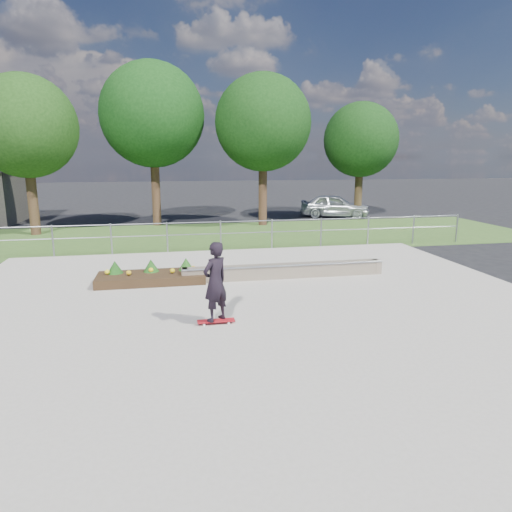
{
  "coord_description": "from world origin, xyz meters",
  "views": [
    {
      "loc": [
        -1.95,
        -9.54,
        3.55
      ],
      "look_at": [
        0.2,
        1.5,
        1.1
      ],
      "focal_mm": 32.0,
      "sensor_mm": 36.0,
      "label": 1
    }
  ],
  "objects": [
    {
      "name": "ground",
      "position": [
        0.0,
        0.0,
        0.0
      ],
      "size": [
        120.0,
        120.0,
        0.0
      ],
      "primitive_type": "plane",
      "color": "black",
      "rests_on": "ground"
    },
    {
      "name": "skateboarder",
      "position": [
        -1.03,
        -0.34,
        0.99
      ],
      "size": [
        0.8,
        0.7,
        1.79
      ],
      "color": "silver",
      "rests_on": "concrete_slab"
    },
    {
      "name": "grind_ledge",
      "position": [
        1.36,
        3.1,
        0.26
      ],
      "size": [
        6.0,
        0.44,
        0.43
      ],
      "color": "#64584A",
      "rests_on": "concrete_slab"
    },
    {
      "name": "concrete_slab",
      "position": [
        0.0,
        0.0,
        0.03
      ],
      "size": [
        15.0,
        15.0,
        0.06
      ],
      "primitive_type": "cube",
      "color": "#9E978C",
      "rests_on": "ground"
    },
    {
      "name": "tree_mid_right",
      "position": [
        3.0,
        14.0,
        5.23
      ],
      "size": [
        4.9,
        4.9,
        7.7
      ],
      "color": "#372116",
      "rests_on": "ground"
    },
    {
      "name": "fence",
      "position": [
        0.0,
        7.5,
        0.77
      ],
      "size": [
        20.06,
        0.06,
        1.2
      ],
      "color": "gray",
      "rests_on": "ground"
    },
    {
      "name": "tree_mid_left",
      "position": [
        -2.5,
        15.0,
        5.61
      ],
      "size": [
        5.25,
        5.25,
        8.25
      ],
      "color": "#382216",
      "rests_on": "ground"
    },
    {
      "name": "tree_far_left",
      "position": [
        -8.0,
        13.0,
        4.85
      ],
      "size": [
        4.55,
        4.55,
        7.15
      ],
      "color": "#372316",
      "rests_on": "ground"
    },
    {
      "name": "grass_verge",
      "position": [
        0.0,
        11.0,
        0.01
      ],
      "size": [
        30.0,
        8.0,
        0.02
      ],
      "primitive_type": "cube",
      "color": "#345421",
      "rests_on": "ground"
    },
    {
      "name": "planter_bed",
      "position": [
        -2.48,
        3.37,
        0.24
      ],
      "size": [
        3.0,
        1.2,
        0.61
      ],
      "color": "black",
      "rests_on": "concrete_slab"
    },
    {
      "name": "tree_far_right",
      "position": [
        9.0,
        15.5,
        4.48
      ],
      "size": [
        4.2,
        4.2,
        6.6
      ],
      "color": "#302213",
      "rests_on": "ground"
    },
    {
      "name": "parked_car",
      "position": [
        7.88,
        16.31,
        0.69
      ],
      "size": [
        4.39,
        2.99,
        1.39
      ],
      "primitive_type": "imported",
      "rotation": [
        0.0,
        0.0,
        1.2
      ],
      "color": "#B1B6BB",
      "rests_on": "ground"
    }
  ]
}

